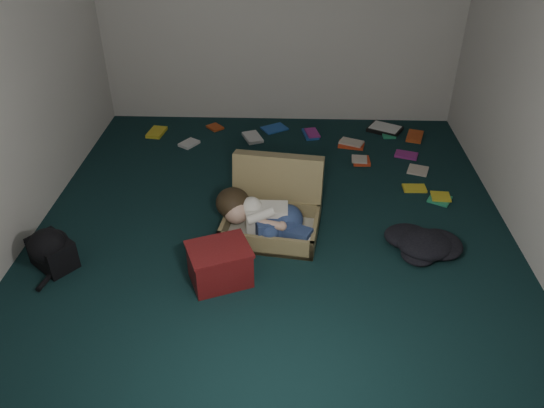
{
  "coord_description": "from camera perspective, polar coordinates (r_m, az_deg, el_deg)",
  "views": [
    {
      "loc": [
        0.13,
        -3.63,
        2.65
      ],
      "look_at": [
        0.0,
        -0.15,
        0.35
      ],
      "focal_mm": 35.0,
      "sensor_mm": 36.0,
      "label": 1
    }
  ],
  "objects": [
    {
      "name": "backpack",
      "position": [
        4.37,
        -22.56,
        -4.78
      ],
      "size": [
        0.54,
        0.53,
        0.25
      ],
      "primitive_type": null,
      "rotation": [
        0.0,
        0.0,
        -0.67
      ],
      "color": "black",
      "rests_on": "floor"
    },
    {
      "name": "person",
      "position": [
        4.27,
        -0.95,
        -1.35
      ],
      "size": [
        0.81,
        0.48,
        0.35
      ],
      "rotation": [
        0.0,
        0.0,
        -0.14
      ],
      "color": "white",
      "rests_on": "suitcase"
    },
    {
      "name": "suitcase",
      "position": [
        4.44,
        0.19,
        -0.49
      ],
      "size": [
        0.86,
        0.85,
        0.56
      ],
      "rotation": [
        0.0,
        0.0,
        -0.14
      ],
      "color": "olive",
      "rests_on": "floor"
    },
    {
      "name": "floor",
      "position": [
        4.49,
        0.07,
        -2.67
      ],
      "size": [
        4.5,
        4.5,
        0.0
      ],
      "primitive_type": "plane",
      "color": "black",
      "rests_on": "ground"
    },
    {
      "name": "paper_tray",
      "position": [
        6.26,
        12.05,
        7.9
      ],
      "size": [
        0.44,
        0.41,
        0.05
      ],
      "rotation": [
        0.0,
        0.0,
        -0.51
      ],
      "color": "black",
      "rests_on": "floor"
    },
    {
      "name": "wall_back",
      "position": [
        6.03,
        0.89,
        20.52
      ],
      "size": [
        4.5,
        0.0,
        4.5
      ],
      "primitive_type": "plane",
      "rotation": [
        1.57,
        0.0,
        0.0
      ],
      "color": "silver",
      "rests_on": "ground"
    },
    {
      "name": "wall_front",
      "position": [
        1.93,
        -2.31,
        -10.86
      ],
      "size": [
        4.5,
        0.0,
        4.5
      ],
      "primitive_type": "plane",
      "rotation": [
        -1.57,
        0.0,
        0.0
      ],
      "color": "silver",
      "rests_on": "ground"
    },
    {
      "name": "maroon_bin",
      "position": [
        3.91,
        -5.65,
        -6.47
      ],
      "size": [
        0.54,
        0.49,
        0.3
      ],
      "rotation": [
        0.0,
        0.0,
        0.39
      ],
      "color": "#5E1314",
      "rests_on": "floor"
    },
    {
      "name": "book_scatter",
      "position": [
        5.76,
        5.6,
        6.0
      ],
      "size": [
        3.15,
        1.72,
        0.02
      ],
      "color": "yellow",
      "rests_on": "floor"
    },
    {
      "name": "clothing_pile",
      "position": [
        4.39,
        15.71,
        -3.94
      ],
      "size": [
        0.47,
        0.38,
        0.15
      ],
      "primitive_type": null,
      "rotation": [
        0.0,
        0.0,
        -0.01
      ],
      "color": "black",
      "rests_on": "floor"
    }
  ]
}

